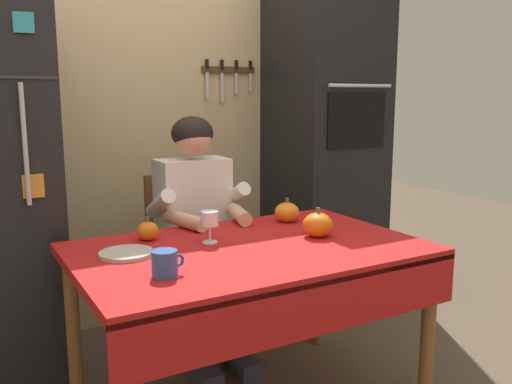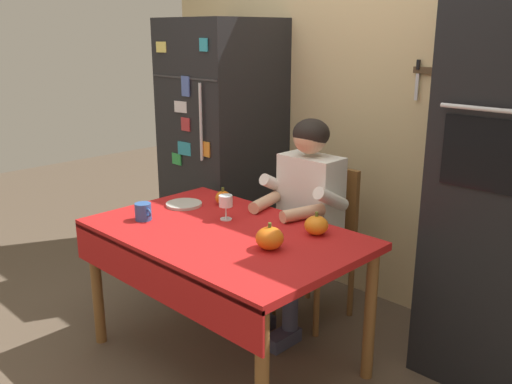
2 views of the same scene
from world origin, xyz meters
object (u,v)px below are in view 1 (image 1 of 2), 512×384
at_px(pumpkin_small, 287,212).
at_px(pumpkin_medium, 148,231).
at_px(wall_oven, 325,142).
at_px(seated_person, 199,218).
at_px(dining_table, 252,267).
at_px(wine_glass, 210,220).
at_px(pumpkin_large, 318,225).
at_px(serving_tray, 126,254).
at_px(chair_behind_person, 185,252).
at_px(coffee_mug, 165,264).

bearing_deg(pumpkin_small, pumpkin_medium, 179.25).
bearing_deg(wall_oven, pumpkin_small, -137.84).
bearing_deg(wall_oven, seated_person, -162.59).
distance_m(wall_oven, dining_table, 1.45).
distance_m(wine_glass, pumpkin_large, 0.48).
height_order(wall_oven, pumpkin_small, wall_oven).
relative_size(pumpkin_small, serving_tray, 0.57).
xyz_separation_m(wall_oven, seated_person, (-1.02, -0.32, -0.31)).
distance_m(chair_behind_person, wine_glass, 0.74).
bearing_deg(coffee_mug, pumpkin_large, 12.76).
height_order(chair_behind_person, pumpkin_large, chair_behind_person).
height_order(chair_behind_person, coffee_mug, chair_behind_person).
bearing_deg(wall_oven, dining_table, -138.69).
xyz_separation_m(seated_person, coffee_mug, (-0.46, -0.77, 0.05)).
distance_m(dining_table, seated_person, 0.61).
xyz_separation_m(wall_oven, dining_table, (-1.05, -0.92, -0.39)).
xyz_separation_m(coffee_mug, pumpkin_medium, (0.10, 0.48, -0.01)).
bearing_deg(pumpkin_medium, dining_table, -43.63).
bearing_deg(wall_oven, serving_tray, -152.81).
bearing_deg(pumpkin_small, serving_tray, -168.84).
distance_m(wine_glass, pumpkin_medium, 0.28).
relative_size(wall_oven, coffee_mug, 18.13).
xyz_separation_m(wine_glass, pumpkin_medium, (-0.21, 0.17, -0.06)).
distance_m(pumpkin_medium, serving_tray, 0.23).
relative_size(wine_glass, pumpkin_large, 1.03).
bearing_deg(pumpkin_large, pumpkin_medium, 154.83).
distance_m(coffee_mug, pumpkin_medium, 0.50).
height_order(dining_table, serving_tray, serving_tray).
relative_size(chair_behind_person, wine_glass, 6.84).
bearing_deg(coffee_mug, pumpkin_small, 30.72).
height_order(chair_behind_person, serving_tray, chair_behind_person).
xyz_separation_m(wall_oven, wine_glass, (-1.17, -0.78, -0.21)).
relative_size(coffee_mug, serving_tray, 0.56).
distance_m(coffee_mug, pumpkin_large, 0.78).
bearing_deg(pumpkin_small, pumpkin_large, -96.66).
bearing_deg(serving_tray, wall_oven, 27.19).
bearing_deg(seated_person, wine_glass, -108.26).
height_order(wall_oven, serving_tray, wall_oven).
xyz_separation_m(pumpkin_small, serving_tray, (-0.84, -0.17, -0.04)).
bearing_deg(dining_table, serving_tray, 163.74).
distance_m(seated_person, coffee_mug, 0.90).
bearing_deg(chair_behind_person, dining_table, -92.37).
xyz_separation_m(wall_oven, serving_tray, (-1.53, -0.78, -0.30)).
relative_size(pumpkin_medium, pumpkin_small, 0.86).
height_order(wall_oven, seated_person, wall_oven).
distance_m(seated_person, wine_glass, 0.50).
height_order(coffee_mug, pumpkin_large, pumpkin_large).
distance_m(seated_person, pumpkin_large, 0.67).
xyz_separation_m(chair_behind_person, pumpkin_large, (0.30, -0.79, 0.28)).
xyz_separation_m(wall_oven, pumpkin_large, (-0.72, -0.92, -0.26)).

